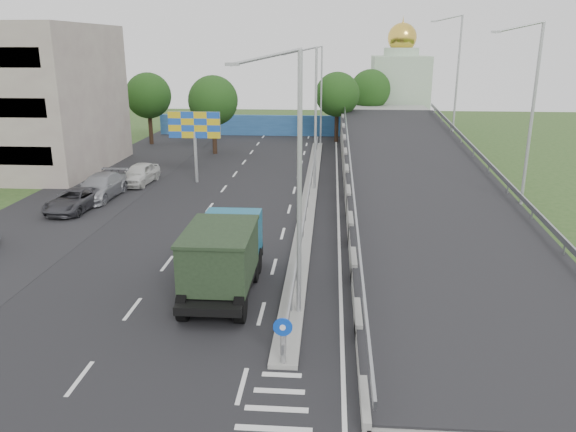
# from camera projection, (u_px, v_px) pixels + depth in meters

# --- Properties ---
(ground) EXTENTS (160.00, 160.00, 0.00)m
(ground) POSITION_uv_depth(u_px,v_px,m) (277.00, 408.00, 16.70)
(ground) COLOR #2D4C1E
(ground) RESTS_ON ground
(road_surface) EXTENTS (26.00, 90.00, 0.04)m
(road_surface) POSITION_uv_depth(u_px,v_px,m) (260.00, 213.00, 35.99)
(road_surface) COLOR black
(road_surface) RESTS_ON ground
(parking_strip) EXTENTS (8.00, 90.00, 0.05)m
(parking_strip) POSITION_uv_depth(u_px,v_px,m) (64.00, 209.00, 36.95)
(parking_strip) COLOR black
(parking_strip) RESTS_ON ground
(median) EXTENTS (1.00, 44.00, 0.20)m
(median) POSITION_uv_depth(u_px,v_px,m) (309.00, 197.00, 39.55)
(median) COLOR gray
(median) RESTS_ON ground
(overpass_ramp) EXTENTS (10.00, 50.00, 3.50)m
(overpass_ramp) POSITION_uv_depth(u_px,v_px,m) (419.00, 176.00, 38.52)
(overpass_ramp) COLOR gray
(overpass_ramp) RESTS_ON ground
(median_guardrail) EXTENTS (0.09, 44.00, 0.71)m
(median_guardrail) POSITION_uv_depth(u_px,v_px,m) (310.00, 188.00, 39.36)
(median_guardrail) COLOR gray
(median_guardrail) RESTS_ON median
(sign_bollard) EXTENTS (0.64, 0.23, 1.67)m
(sign_bollard) POSITION_uv_depth(u_px,v_px,m) (283.00, 340.00, 18.47)
(sign_bollard) COLOR black
(sign_bollard) RESTS_ON median
(lamp_post_near) EXTENTS (2.74, 0.18, 10.08)m
(lamp_post_near) POSITION_uv_depth(u_px,v_px,m) (294.00, 173.00, 20.72)
(lamp_post_near) COLOR #B2B5B7
(lamp_post_near) RESTS_ON median
(lamp_post_mid) EXTENTS (2.74, 0.18, 10.08)m
(lamp_post_mid) POSITION_uv_depth(u_px,v_px,m) (313.00, 112.00, 39.78)
(lamp_post_mid) COLOR #B2B5B7
(lamp_post_mid) RESTS_ON median
(lamp_post_far) EXTENTS (2.74, 0.18, 10.08)m
(lamp_post_far) POSITION_uv_depth(u_px,v_px,m) (320.00, 90.00, 58.85)
(lamp_post_far) COLOR #B2B5B7
(lamp_post_far) RESTS_ON median
(blue_wall) EXTENTS (30.00, 0.50, 2.40)m
(blue_wall) POSITION_uv_depth(u_px,v_px,m) (285.00, 126.00, 66.22)
(blue_wall) COLOR #244E85
(blue_wall) RESTS_ON ground
(church) EXTENTS (7.00, 7.00, 13.80)m
(church) POSITION_uv_depth(u_px,v_px,m) (399.00, 86.00, 71.62)
(church) COLOR #B2CCAD
(church) RESTS_ON ground
(billboard) EXTENTS (4.00, 0.24, 5.50)m
(billboard) POSITION_uv_depth(u_px,v_px,m) (194.00, 129.00, 42.83)
(billboard) COLOR #B2B5B7
(billboard) RESTS_ON ground
(tree_left_mid) EXTENTS (4.80, 4.80, 7.60)m
(tree_left_mid) POSITION_uv_depth(u_px,v_px,m) (213.00, 101.00, 54.06)
(tree_left_mid) COLOR black
(tree_left_mid) RESTS_ON ground
(tree_median_far) EXTENTS (4.80, 4.80, 7.60)m
(tree_median_far) POSITION_uv_depth(u_px,v_px,m) (337.00, 95.00, 60.80)
(tree_median_far) COLOR black
(tree_median_far) RESTS_ON ground
(tree_left_far) EXTENTS (4.80, 4.80, 7.60)m
(tree_left_far) POSITION_uv_depth(u_px,v_px,m) (148.00, 96.00, 59.41)
(tree_left_far) COLOR black
(tree_left_far) RESTS_ON ground
(tree_ramp_far) EXTENTS (4.80, 4.80, 7.60)m
(tree_ramp_far) POSITION_uv_depth(u_px,v_px,m) (370.00, 90.00, 67.18)
(tree_ramp_far) COLOR black
(tree_ramp_far) RESTS_ON ground
(dump_truck) EXTENTS (2.83, 7.15, 3.15)m
(dump_truck) POSITION_uv_depth(u_px,v_px,m) (224.00, 254.00, 24.12)
(dump_truck) COLOR black
(dump_truck) RESTS_ON ground
(parked_car_c) EXTENTS (2.70, 5.17, 1.39)m
(parked_car_c) POSITION_uv_depth(u_px,v_px,m) (74.00, 200.00, 36.34)
(parked_car_c) COLOR #37373D
(parked_car_c) RESTS_ON ground
(parked_car_d) EXTENTS (2.56, 5.84, 1.67)m
(parked_car_d) POSITION_uv_depth(u_px,v_px,m) (100.00, 187.00, 39.26)
(parked_car_d) COLOR #93949B
(parked_car_d) RESTS_ON ground
(parked_car_e) EXTENTS (2.24, 4.84, 1.60)m
(parked_car_e) POSITION_uv_depth(u_px,v_px,m) (140.00, 174.00, 43.32)
(parked_car_e) COLOR silver
(parked_car_e) RESTS_ON ground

